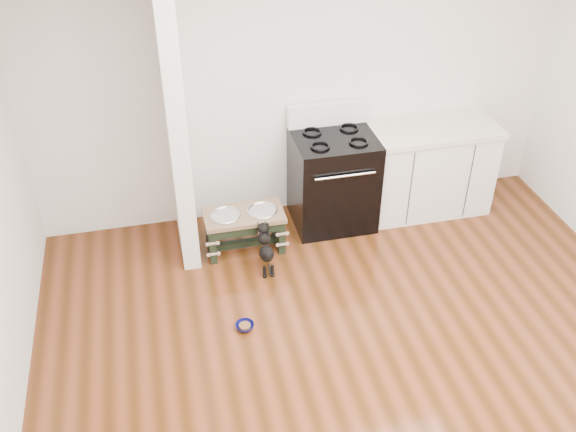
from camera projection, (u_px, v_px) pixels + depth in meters
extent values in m
plane|color=#41220B|center=(382.00, 392.00, 4.63)|extent=(5.00, 5.00, 0.00)
plane|color=silver|center=(300.00, 81.00, 5.84)|extent=(5.00, 0.00, 5.00)
plane|color=white|center=(429.00, 22.00, 3.08)|extent=(5.00, 5.00, 0.00)
cube|color=silver|center=(174.00, 113.00, 5.31)|extent=(0.15, 0.80, 2.70)
cube|color=black|center=(333.00, 181.00, 6.13)|extent=(0.76, 0.65, 0.92)
cube|color=black|center=(342.00, 203.00, 5.91)|extent=(0.58, 0.02, 0.50)
cylinder|color=silver|center=(345.00, 176.00, 5.70)|extent=(0.56, 0.02, 0.02)
cube|color=white|center=(327.00, 114.00, 6.02)|extent=(0.76, 0.08, 0.22)
torus|color=black|center=(320.00, 146.00, 5.71)|extent=(0.18, 0.18, 0.02)
torus|color=black|center=(359.00, 142.00, 5.78)|extent=(0.18, 0.18, 0.02)
torus|color=black|center=(312.00, 132.00, 5.93)|extent=(0.18, 0.18, 0.02)
torus|color=black|center=(349.00, 128.00, 6.00)|extent=(0.18, 0.18, 0.02)
cube|color=silver|center=(427.00, 170.00, 6.35)|extent=(1.20, 0.60, 0.86)
cube|color=beige|center=(433.00, 129.00, 6.08)|extent=(1.24, 0.64, 0.05)
cube|color=black|center=(433.00, 216.00, 6.36)|extent=(1.20, 0.06, 0.10)
cube|color=black|center=(210.00, 237.00, 5.86)|extent=(0.06, 0.35, 0.36)
cube|color=black|center=(278.00, 228.00, 5.97)|extent=(0.06, 0.35, 0.36)
cube|color=black|center=(247.00, 231.00, 5.71)|extent=(0.58, 0.03, 0.09)
cube|color=black|center=(245.00, 243.00, 5.98)|extent=(0.58, 0.06, 0.06)
cube|color=brown|center=(244.00, 215.00, 5.80)|extent=(0.72, 0.39, 0.04)
cylinder|color=silver|center=(225.00, 217.00, 5.77)|extent=(0.25, 0.25, 0.04)
cylinder|color=silver|center=(262.00, 212.00, 5.83)|extent=(0.25, 0.25, 0.04)
torus|color=silver|center=(225.00, 215.00, 5.75)|extent=(0.28, 0.28, 0.02)
torus|color=silver|center=(262.00, 210.00, 5.82)|extent=(0.28, 0.28, 0.02)
cylinder|color=black|center=(265.00, 272.00, 5.65)|extent=(0.03, 0.03, 0.11)
cylinder|color=black|center=(272.00, 271.00, 5.66)|extent=(0.03, 0.03, 0.11)
sphere|color=black|center=(265.00, 276.00, 5.66)|extent=(0.04, 0.04, 0.04)
sphere|color=black|center=(273.00, 275.00, 5.68)|extent=(0.04, 0.04, 0.04)
ellipsoid|color=black|center=(267.00, 254.00, 5.63)|extent=(0.13, 0.29, 0.26)
sphere|color=black|center=(264.00, 238.00, 5.64)|extent=(0.12, 0.12, 0.12)
sphere|color=black|center=(263.00, 228.00, 5.62)|extent=(0.10, 0.10, 0.10)
sphere|color=black|center=(258.00, 224.00, 5.67)|extent=(0.04, 0.04, 0.04)
sphere|color=black|center=(265.00, 223.00, 5.69)|extent=(0.04, 0.04, 0.04)
cylinder|color=black|center=(269.00, 269.00, 5.58)|extent=(0.02, 0.08, 0.10)
torus|color=#E6435B|center=(264.00, 233.00, 5.64)|extent=(0.10, 0.06, 0.09)
imported|color=#0B0C4F|center=(245.00, 326.00, 5.14)|extent=(0.16, 0.16, 0.05)
cylinder|color=brown|center=(245.00, 326.00, 5.14)|extent=(0.10, 0.10, 0.02)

